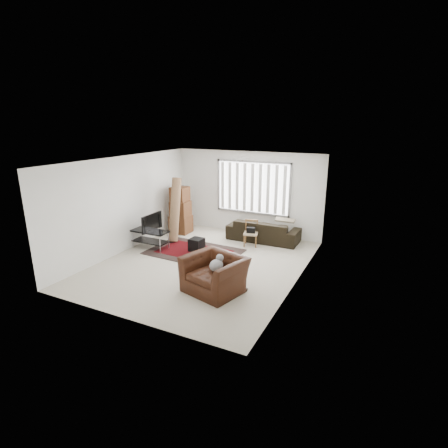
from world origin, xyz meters
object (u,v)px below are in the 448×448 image
object	(u,v)px
tv_stand	(150,235)
moving_boxes	(181,212)
armchair	(215,272)
sofa	(263,227)
side_chair	(251,232)

from	to	relation	value
tv_stand	moving_boxes	world-z (taller)	moving_boxes
armchair	sofa	bearing A→B (deg)	108.62
moving_boxes	sofa	world-z (taller)	moving_boxes
side_chair	armchair	bearing A→B (deg)	-98.34
sofa	armchair	xyz separation A→B (m)	(0.21, -3.69, 0.03)
side_chair	sofa	bearing A→B (deg)	57.35
tv_stand	side_chair	xyz separation A→B (m)	(2.55, 1.53, 0.03)
tv_stand	armchair	distance (m)	3.34
tv_stand	moving_boxes	bearing A→B (deg)	91.08
side_chair	moving_boxes	bearing A→B (deg)	160.89
tv_stand	side_chair	size ratio (longest dim) A/B	1.43
armchair	side_chair	bearing A→B (deg)	112.58
sofa	armchair	distance (m)	3.69
sofa	side_chair	world-z (taller)	sofa
tv_stand	armchair	world-z (taller)	armchair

